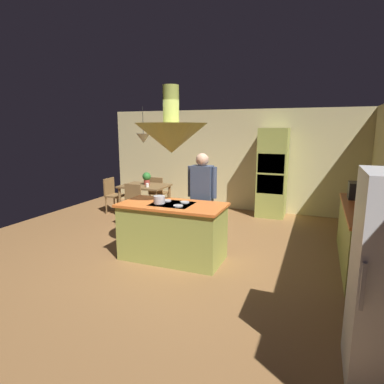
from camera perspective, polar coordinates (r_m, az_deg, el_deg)
ground at (r=5.56m, az=-2.52°, el=-10.84°), size 8.16×8.16×0.00m
wall_back at (r=8.46m, az=7.01°, el=5.61°), size 6.80×0.10×2.55m
kitchen_island at (r=5.23m, az=-3.46°, el=-6.91°), size 1.68×0.84×0.93m
counter_run_right at (r=5.59m, az=28.22°, el=-7.02°), size 0.73×2.31×0.91m
oven_tower at (r=7.88m, az=13.99°, el=3.28°), size 0.66×0.62×2.09m
dining_table at (r=7.76m, az=-8.32°, el=0.44°), size 1.08×0.83×0.76m
person_at_island at (r=5.63m, az=1.78°, el=-0.36°), size 0.53×0.22×1.67m
range_hood at (r=4.98m, az=-3.67°, el=9.79°), size 1.10×1.10×1.00m
pendant_light_over_table at (r=7.63m, az=-8.58°, el=9.39°), size 0.32×0.32×0.82m
chair_facing_island at (r=7.26m, az=-10.77°, el=-1.60°), size 0.40×0.40×0.87m
chair_by_back_wall at (r=8.33m, az=-6.13°, el=0.18°), size 0.40×0.40×0.87m
chair_at_corner at (r=8.28m, az=-13.81°, el=-0.15°), size 0.40×0.40×0.87m
potted_plant_on_table at (r=7.77m, az=-8.00°, el=2.51°), size 0.20×0.20×0.30m
cup_on_table at (r=7.46m, az=-7.89°, el=1.21°), size 0.07×0.07×0.09m
canister_flour at (r=4.91m, az=29.48°, el=-2.97°), size 0.12×0.12×0.19m
canister_sugar at (r=5.09m, az=29.20°, el=-2.68°), size 0.14×0.14×0.16m
microwave_on_counter at (r=6.12m, az=28.01°, el=0.15°), size 0.46×0.36×0.28m
cooking_pot_on_cooktop at (r=5.05m, az=-5.80°, el=-1.36°), size 0.18×0.18×0.12m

